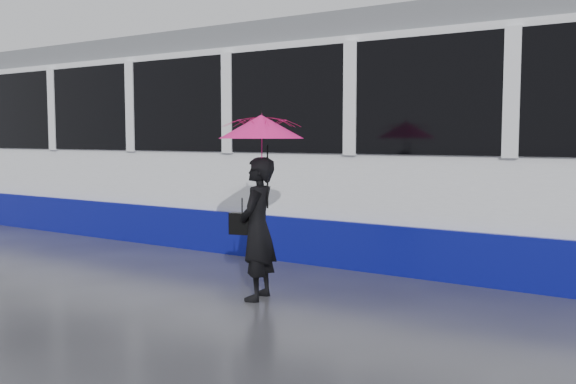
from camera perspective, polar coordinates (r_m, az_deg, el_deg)
The scene contains 6 objects.
ground at distance 7.52m, azimuth -1.42°, elevation -8.25°, with size 90.00×90.00×0.00m, color #28282D.
rails at distance 9.64m, azimuth 7.16°, elevation -5.30°, with size 34.00×1.51×0.02m.
tram at distance 11.25m, azimuth -7.41°, elevation 4.49°, with size 26.00×2.56×3.35m.
woman at distance 6.75m, azimuth -2.71°, elevation -3.28°, with size 0.55×0.36×1.50m, color black.
umbrella at distance 6.65m, azimuth -2.40°, elevation 4.35°, with size 1.09×1.09×1.02m.
handbag at distance 6.89m, azimuth -4.10°, elevation -2.81°, with size 0.29×0.19×0.41m.
Camera 1 is at (4.20, -6.00, 1.71)m, focal length 40.00 mm.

